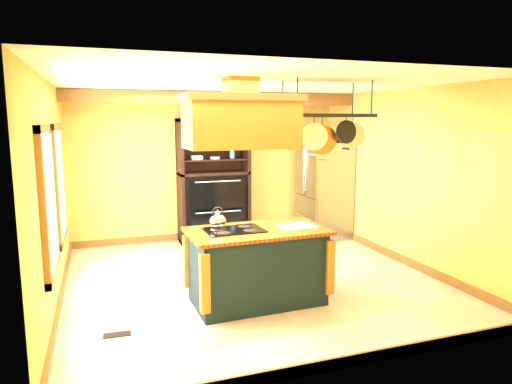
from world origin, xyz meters
TOP-DOWN VIEW (x-y plane):
  - floor at (0.00, 0.00)m, footprint 5.00×5.00m
  - ceiling at (0.00, 0.00)m, footprint 5.00×5.00m
  - wall_back at (0.00, 2.50)m, footprint 5.00×0.02m
  - wall_front at (0.00, -2.50)m, footprint 5.00×0.02m
  - wall_left at (-2.50, 0.00)m, footprint 0.02×5.00m
  - wall_right at (2.50, 0.00)m, footprint 0.02×5.00m
  - ceiling_beam at (0.00, 1.70)m, footprint 5.00×0.15m
  - window_near at (-2.47, -0.80)m, footprint 0.06×1.06m
  - window_far at (-2.47, 0.60)m, footprint 0.06×1.06m
  - kitchen_island at (-0.19, -0.78)m, footprint 1.70×0.98m
  - range_hood at (-0.39, -0.78)m, footprint 1.34×0.75m
  - pot_rack at (0.71, -0.77)m, footprint 1.18×0.55m
  - refrigerator at (2.09, 1.86)m, footprint 0.79×0.93m
  - hutch at (0.01, 2.26)m, footprint 1.27×0.58m
  - floor_register at (-1.87, -1.14)m, footprint 0.29×0.13m

SIDE VIEW (x-z plane):
  - floor at x=0.00m, z-range 0.00..0.00m
  - floor_register at x=-1.87m, z-range 0.00..0.01m
  - kitchen_island at x=-0.19m, z-range -0.09..1.02m
  - hutch at x=0.01m, z-range -0.25..2.00m
  - refrigerator at x=2.09m, z-range -0.02..1.79m
  - wall_back at x=0.00m, z-range 0.00..2.70m
  - wall_front at x=0.00m, z-range 0.00..2.70m
  - wall_left at x=-2.50m, z-range 0.00..2.70m
  - wall_right at x=2.50m, z-range 0.00..2.70m
  - window_near at x=-2.47m, z-range 0.62..2.18m
  - window_far at x=-2.47m, z-range 0.62..2.18m
  - pot_rack at x=0.71m, z-range 1.72..2.63m
  - range_hood at x=-0.39m, z-range 1.83..2.63m
  - ceiling_beam at x=0.00m, z-range 2.49..2.69m
  - ceiling at x=0.00m, z-range 2.70..2.70m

